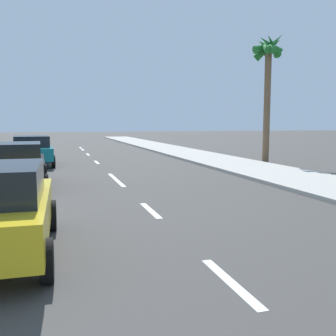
{
  "coord_description": "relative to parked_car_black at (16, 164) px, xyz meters",
  "views": [
    {
      "loc": [
        -2.35,
        3.28,
        2.25
      ],
      "look_at": [
        0.44,
        12.59,
        1.1
      ],
      "focal_mm": 41.05,
      "sensor_mm": 36.0,
      "label": 1
    }
  ],
  "objects": [
    {
      "name": "parked_car_teal",
      "position": [
        0.17,
        7.28,
        0.0
      ],
      "size": [
        2.32,
        4.7,
        1.57
      ],
      "rotation": [
        0.0,
        0.0,
        0.06
      ],
      "color": "#14727A",
      "rests_on": "ground"
    },
    {
      "name": "lane_stripe_6",
      "position": [
        3.59,
        7.97,
        -0.84
      ],
      "size": [
        0.16,
        1.8,
        0.01
      ],
      "primitive_type": "cube",
      "color": "white",
      "rests_on": "ground"
    },
    {
      "name": "lane_stripe_8",
      "position": [
        3.59,
        18.78,
        -0.84
      ],
      "size": [
        0.16,
        1.8,
        0.01
      ],
      "primitive_type": "cube",
      "color": "white",
      "rests_on": "ground"
    },
    {
      "name": "lane_stripe_4",
      "position": [
        3.59,
        0.05,
        -0.84
      ],
      "size": [
        0.16,
        1.8,
        0.01
      ],
      "primitive_type": "cube",
      "color": "white",
      "rests_on": "ground"
    },
    {
      "name": "lane_stripe_5",
      "position": [
        3.59,
        1.9,
        -0.84
      ],
      "size": [
        0.16,
        1.8,
        0.01
      ],
      "primitive_type": "cube",
      "color": "white",
      "rests_on": "ground"
    },
    {
      "name": "lane_stripe_3",
      "position": [
        3.59,
        -4.65,
        -0.84
      ],
      "size": [
        0.16,
        1.8,
        0.01
      ],
      "primitive_type": "cube",
      "color": "white",
      "rests_on": "ground"
    },
    {
      "name": "parked_car_black",
      "position": [
        0.0,
        0.0,
        0.0
      ],
      "size": [
        2.14,
        4.45,
        1.57
      ],
      "rotation": [
        0.0,
        0.0,
        0.03
      ],
      "color": "black",
      "rests_on": "ground"
    },
    {
      "name": "sidewalk_strip",
      "position": [
        10.42,
        4.65,
        -0.77
      ],
      "size": [
        3.6,
        80.0,
        0.14
      ],
      "primitive_type": "cube",
      "color": "#B2ADA3",
      "rests_on": "ground"
    },
    {
      "name": "lane_stripe_7",
      "position": [
        3.59,
        13.64,
        -0.84
      ],
      "size": [
        0.16,
        1.8,
        0.01
      ],
      "primitive_type": "cube",
      "color": "white",
      "rests_on": "ground"
    },
    {
      "name": "lane_stripe_2",
      "position": [
        3.59,
        -9.32,
        -0.84
      ],
      "size": [
        0.16,
        1.8,
        0.01
      ],
      "primitive_type": "cube",
      "color": "white",
      "rests_on": "ground"
    },
    {
      "name": "palm_tree_far",
      "position": [
        12.8,
        5.18,
        4.68
      ],
      "size": [
        1.79,
        1.71,
        7.28
      ],
      "color": "brown",
      "rests_on": "ground"
    },
    {
      "name": "ground_plane",
      "position": [
        3.59,
        2.65,
        -0.84
      ],
      "size": [
        160.0,
        160.0,
        0.0
      ],
      "primitive_type": "plane",
      "color": "#423F3D"
    },
    {
      "name": "lane_stripe_9",
      "position": [
        3.59,
        21.42,
        -0.84
      ],
      "size": [
        0.16,
        1.8,
        0.01
      ],
      "primitive_type": "cube",
      "color": "white",
      "rests_on": "ground"
    }
  ]
}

